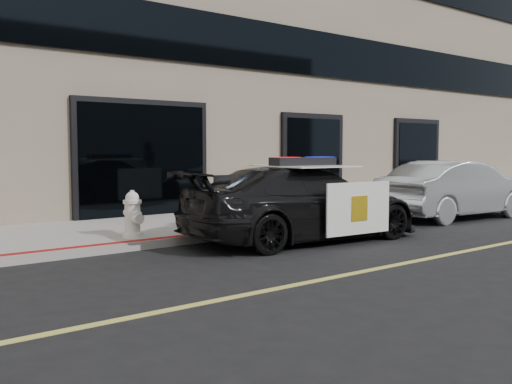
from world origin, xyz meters
TOP-DOWN VIEW (x-y plane):
  - ground at (0.00, 0.00)m, footprint 120.00×120.00m
  - sidewalk_n at (0.00, 5.25)m, footprint 60.00×3.50m
  - building_n at (0.00, 10.50)m, footprint 60.00×7.00m
  - police_car at (0.02, 2.52)m, footprint 2.67×5.09m
  - silver_sedan at (5.31, 2.67)m, footprint 2.13×4.55m
  - fire_hydrant at (-2.71, 4.02)m, footprint 0.38×0.52m

SIDE VIEW (x-z plane):
  - ground at x=0.00m, z-range 0.00..0.00m
  - sidewalk_n at x=0.00m, z-range 0.00..0.15m
  - fire_hydrant at x=-2.71m, z-range 0.12..0.96m
  - police_car at x=0.02m, z-range -0.08..1.49m
  - silver_sedan at x=5.31m, z-range 0.00..1.43m
  - building_n at x=0.00m, z-range 0.00..12.00m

